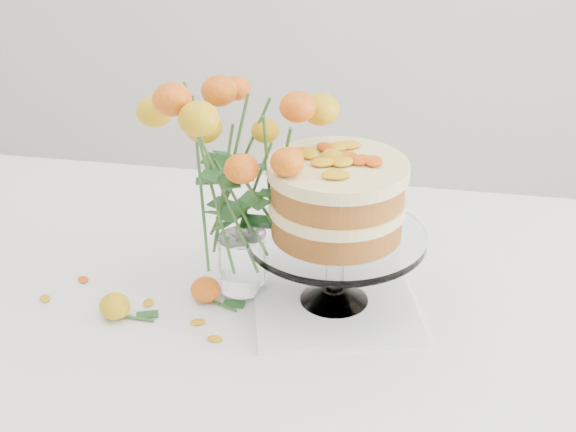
% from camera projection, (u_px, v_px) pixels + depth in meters
% --- Properties ---
extents(table, '(1.43, 0.93, 0.76)m').
position_uv_depth(table, '(232.00, 318.00, 1.48)').
color(table, tan).
rests_on(table, ground).
extents(napkin, '(0.33, 0.33, 0.01)m').
position_uv_depth(napkin, '(334.00, 302.00, 1.37)').
color(napkin, white).
rests_on(napkin, table).
extents(cake_stand, '(0.30, 0.30, 0.27)m').
position_uv_depth(cake_stand, '(337.00, 206.00, 1.29)').
color(cake_stand, white).
rests_on(cake_stand, napkin).
extents(rose_vase, '(0.29, 0.29, 0.43)m').
position_uv_depth(rose_vase, '(239.00, 160.00, 1.30)').
color(rose_vase, white).
rests_on(rose_vase, table).
extents(loose_rose_near, '(0.09, 0.05, 0.04)m').
position_uv_depth(loose_rose_near, '(115.00, 306.00, 1.33)').
color(loose_rose_near, gold).
rests_on(loose_rose_near, table).
extents(loose_rose_far, '(0.09, 0.06, 0.04)m').
position_uv_depth(loose_rose_far, '(206.00, 290.00, 1.37)').
color(loose_rose_far, red).
rests_on(loose_rose_far, table).
extents(stray_petal_a, '(0.03, 0.02, 0.00)m').
position_uv_depth(stray_petal_a, '(148.00, 303.00, 1.37)').
color(stray_petal_a, '#DF9F0E').
rests_on(stray_petal_a, table).
extents(stray_petal_b, '(0.03, 0.02, 0.00)m').
position_uv_depth(stray_petal_b, '(198.00, 322.00, 1.32)').
color(stray_petal_b, '#DF9F0E').
rests_on(stray_petal_b, table).
extents(stray_petal_c, '(0.03, 0.02, 0.00)m').
position_uv_depth(stray_petal_c, '(215.00, 339.00, 1.28)').
color(stray_petal_c, '#DF9F0E').
rests_on(stray_petal_c, table).
extents(stray_petal_d, '(0.03, 0.02, 0.00)m').
position_uv_depth(stray_petal_d, '(83.00, 280.00, 1.44)').
color(stray_petal_d, '#DF9F0E').
rests_on(stray_petal_d, table).
extents(stray_petal_e, '(0.03, 0.02, 0.00)m').
position_uv_depth(stray_petal_e, '(45.00, 299.00, 1.39)').
color(stray_petal_e, '#DF9F0E').
rests_on(stray_petal_e, table).
extents(stray_petal_f, '(0.03, 0.02, 0.00)m').
position_uv_depth(stray_petal_f, '(395.00, 322.00, 1.32)').
color(stray_petal_f, '#DF9F0E').
rests_on(stray_petal_f, table).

